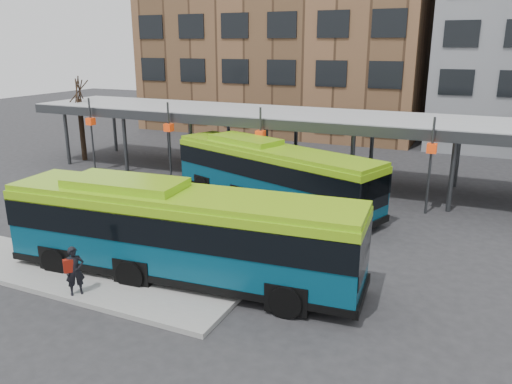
% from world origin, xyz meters
% --- Properties ---
extents(ground, '(120.00, 120.00, 0.00)m').
position_xyz_m(ground, '(0.00, 0.00, 0.00)').
color(ground, '#28282B').
rests_on(ground, ground).
extents(boarding_island, '(14.00, 3.00, 0.18)m').
position_xyz_m(boarding_island, '(-5.50, -3.00, 0.09)').
color(boarding_island, gray).
rests_on(boarding_island, ground).
extents(canopy, '(40.00, 6.53, 4.80)m').
position_xyz_m(canopy, '(-0.06, 12.87, 3.91)').
color(canopy, '#999B9E').
rests_on(canopy, ground).
extents(tree, '(1.64, 1.64, 5.60)m').
position_xyz_m(tree, '(-18.00, 12.00, 2.43)').
color(tree, black).
rests_on(tree, ground).
extents(building_brick, '(26.00, 14.00, 22.00)m').
position_xyz_m(building_brick, '(-10.00, 32.00, 11.00)').
color(building_brick, brown).
rests_on(building_brick, ground).
extents(bus_front, '(12.97, 3.75, 3.53)m').
position_xyz_m(bus_front, '(-1.18, -1.42, 1.84)').
color(bus_front, '#083F58').
rests_on(bus_front, ground).
extents(bus_rear, '(12.27, 6.55, 3.34)m').
position_xyz_m(bus_rear, '(-1.53, 7.88, 1.74)').
color(bus_rear, '#083F58').
rests_on(bus_rear, ground).
extents(pedestrian, '(0.69, 0.72, 1.66)m').
position_xyz_m(pedestrian, '(-3.50, -4.13, 1.02)').
color(pedestrian, black).
rests_on(pedestrian, boarding_island).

